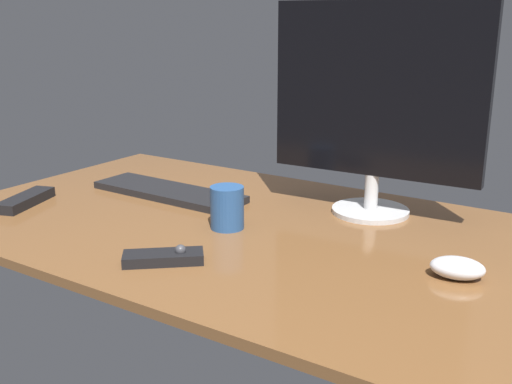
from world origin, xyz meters
TOP-DOWN VIEW (x-y plane):
  - desk at (0.00, 0.00)cm, footprint 140.00×84.00cm
  - monitor at (22.63, 23.87)cm, footprint 50.02×18.44cm
  - keyboard at (-28.13, 8.82)cm, footprint 43.74×13.76cm
  - computer_mouse at (50.55, -3.05)cm, footprint 10.91×8.44cm
  - media_remote at (1.39, -26.46)cm, footprint 15.28×14.11cm
  - tv_remote at (-52.62, -17.31)cm, footprint 10.79×18.59cm
  - coffee_mug at (0.48, -3.73)cm, footprint 7.50×7.50cm

SIDE VIEW (x-z plane):
  - desk at x=0.00cm, z-range 0.00..2.00cm
  - keyboard at x=-28.13cm, z-range 2.00..3.81cm
  - media_remote at x=1.39cm, z-range 1.35..4.84cm
  - tv_remote at x=-52.62cm, z-range 2.00..4.48cm
  - computer_mouse at x=50.55cm, z-range 2.00..5.93cm
  - coffee_mug at x=0.48cm, z-range 2.00..11.58cm
  - monitor at x=22.63cm, z-range 4.76..53.95cm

